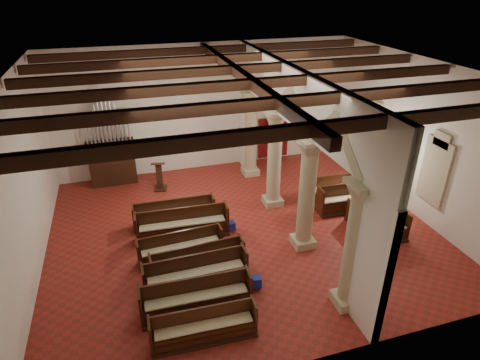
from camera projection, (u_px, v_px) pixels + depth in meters
name	position (u px, v px, depth m)	size (l,w,h in m)	color
floor	(242.00, 230.00, 15.22)	(14.00, 14.00, 0.00)	maroon
ceiling	(243.00, 70.00, 12.46)	(14.00, 14.00, 0.00)	black
wall_back	(205.00, 108.00, 18.94)	(14.00, 0.02, 6.00)	white
wall_front	(324.00, 266.00, 8.74)	(14.00, 0.02, 6.00)	white
wall_left	(20.00, 186.00, 12.03)	(0.02, 12.00, 6.00)	white
wall_right	(413.00, 137.00, 15.65)	(0.02, 12.00, 6.00)	white
ceiling_beams	(243.00, 76.00, 12.54)	(13.80, 11.80, 0.30)	#321C10
arcade	(292.00, 137.00, 14.05)	(0.90, 11.90, 6.00)	#C1B08F
window_right_a	(435.00, 171.00, 14.74)	(0.03, 1.00, 2.20)	#32715C
window_right_b	(373.00, 134.00, 18.14)	(0.03, 1.00, 2.20)	#32715C
window_back	(301.00, 115.00, 20.58)	(1.00, 0.03, 2.20)	#32715C
pipe_organ	(111.00, 155.00, 18.10)	(2.10, 0.85, 4.40)	#321C10
lectern	(160.00, 178.00, 17.81)	(0.65, 0.67, 1.43)	#391F12
dossal_curtain	(273.00, 137.00, 20.62)	(1.80, 0.07, 2.17)	maroon
processional_banner	(276.00, 147.00, 20.42)	(0.54, 0.69, 2.40)	#321C10
hymnal_box_a	(233.00, 326.00, 10.77)	(0.33, 0.27, 0.33)	navy
hymnal_box_b	(256.00, 282.00, 12.29)	(0.34, 0.28, 0.34)	navy
hymnal_box_c	(230.00, 226.00, 14.99)	(0.34, 0.27, 0.34)	navy
tube_heater_a	(239.00, 317.00, 11.17)	(0.11, 0.11, 1.09)	white
tube_heater_b	(210.00, 285.00, 12.33)	(0.10, 0.10, 0.98)	white
nave_pew_0	(204.00, 330.00, 10.57)	(2.84, 0.75, 0.97)	#321C10
nave_pew_1	(197.00, 301.00, 11.42)	(3.17, 0.83, 1.10)	#321C10
nave_pew_2	(196.00, 277.00, 12.34)	(3.21, 0.78, 1.10)	#321C10
nave_pew_3	(198.00, 264.00, 12.93)	(3.08, 0.84, 0.99)	#321C10
nave_pew_4	(181.00, 250.00, 13.59)	(2.90, 0.82, 0.99)	#321C10
nave_pew_5	(183.00, 228.00, 14.70)	(3.39, 0.94, 1.13)	#321C10
nave_pew_6	(175.00, 216.00, 15.46)	(3.13, 0.77, 1.03)	#321C10
aisle_pew_0	(381.00, 233.00, 14.45)	(1.99, 0.75, 1.04)	#321C10
aisle_pew_1	(368.00, 213.00, 15.67)	(1.69, 0.68, 1.01)	#321C10
aisle_pew_2	(344.00, 202.00, 16.31)	(2.29, 0.88, 1.15)	#321C10
aisle_pew_3	(329.00, 191.00, 17.23)	(2.10, 0.72, 1.01)	#321C10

